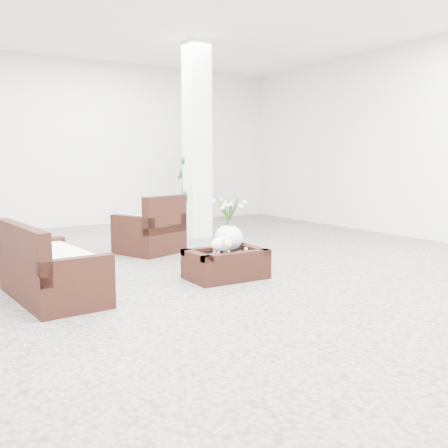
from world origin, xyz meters
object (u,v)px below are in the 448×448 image
armchair (149,224)px  topiary (187,197)px  coffee_table (226,265)px  loveseat (53,261)px

armchair → topiary: 1.86m
topiary → armchair: bearing=-135.8°
coffee_table → topiary: topiary is taller
coffee_table → armchair: (-0.10, 2.05, 0.28)m
coffee_table → loveseat: 1.98m
armchair → loveseat: (-1.85, -1.89, -0.05)m
armchair → topiary: (1.32, 1.28, 0.28)m
coffee_table → topiary: (1.22, 3.34, 0.56)m
topiary → loveseat: bearing=-135.0°
loveseat → topiary: bearing=-50.3°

